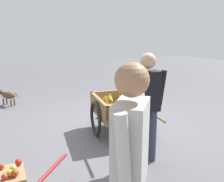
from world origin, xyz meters
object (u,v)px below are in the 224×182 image
at_px(cyclist_person, 130,160).
at_px(apple_crate, 11,180).
at_px(fruit_cart, 119,110).
at_px(dog, 7,95).
at_px(vendor_person, 147,100).

height_order(cyclist_person, apple_crate, cyclist_person).
distance_m(fruit_cart, cyclist_person, 2.87).
relative_size(fruit_cart, cyclist_person, 1.04).
height_order(dog, apple_crate, dog).
relative_size(cyclist_person, dog, 3.11).
bearing_deg(fruit_cart, cyclist_person, 155.51).
bearing_deg(cyclist_person, dog, 7.20).
height_order(fruit_cart, dog, fruit_cart).
relative_size(fruit_cart, dog, 3.23).
distance_m(fruit_cart, dog, 3.34).
distance_m(vendor_person, dog, 4.33).
xyz_separation_m(cyclist_person, apple_crate, (1.54, 0.76, -0.87)).
bearing_deg(vendor_person, fruit_cart, -6.45).
bearing_deg(fruit_cart, vendor_person, 173.55).
xyz_separation_m(dog, apple_crate, (-3.81, 0.08, -0.15)).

